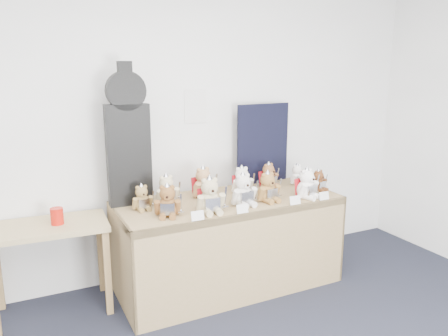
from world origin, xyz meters
name	(u,v)px	position (x,y,z in m)	size (l,w,h in m)	color
room_shell	(195,106)	(0.68, 2.49, 1.53)	(6.00, 6.00, 6.00)	white
display_table	(233,221)	(0.78, 1.94, 0.62)	(1.89, 0.80, 0.78)	olive
side_table	(49,240)	(-0.64, 2.22, 0.60)	(0.89, 0.52, 0.72)	tan
guitar_case	(128,137)	(0.00, 2.25, 1.34)	(0.35, 0.11, 1.14)	black
navy_board	(263,144)	(1.32, 2.38, 1.16)	(0.57, 0.02, 0.76)	black
red_cup	(57,216)	(-0.57, 2.20, 0.78)	(0.09, 0.09, 0.13)	red
teddy_front_far_left	(168,202)	(0.18, 1.83, 0.89)	(0.22, 0.21, 0.27)	brown
teddy_front_left	(210,197)	(0.50, 1.78, 0.91)	(0.26, 0.22, 0.31)	tan
teddy_front_centre	(243,191)	(0.81, 1.82, 0.90)	(0.25, 0.21, 0.30)	silver
teddy_front_right	(268,188)	(1.05, 1.83, 0.90)	(0.23, 0.20, 0.28)	olive
teddy_front_far_right	(307,185)	(1.40, 1.77, 0.90)	(0.24, 0.22, 0.29)	white
teddy_front_end	(319,181)	(1.63, 1.91, 0.87)	(0.18, 0.16, 0.22)	brown
teddy_back_left	(167,191)	(0.27, 2.13, 0.89)	(0.22, 0.18, 0.27)	#C8B991
teddy_back_centre_left	(203,184)	(0.61, 2.17, 0.90)	(0.25, 0.22, 0.30)	tan
teddy_back_centre_right	(242,181)	(0.97, 2.14, 0.89)	(0.22, 0.19, 0.27)	white
teddy_back_right	(269,176)	(1.28, 2.21, 0.89)	(0.22, 0.20, 0.26)	brown
teddy_back_end	(297,175)	(1.58, 2.17, 0.87)	(0.19, 0.16, 0.22)	white
teddy_back_far_left	(142,199)	(0.05, 2.07, 0.87)	(0.18, 0.15, 0.23)	olive
entry_card_a	(198,216)	(0.34, 1.64, 0.82)	(0.10, 0.00, 0.07)	silver
entry_card_b	(242,209)	(0.71, 1.65, 0.82)	(0.10, 0.00, 0.07)	silver
entry_card_c	(295,200)	(1.20, 1.65, 0.82)	(0.10, 0.00, 0.07)	silver
entry_card_d	(324,196)	(1.49, 1.65, 0.82)	(0.10, 0.00, 0.07)	silver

